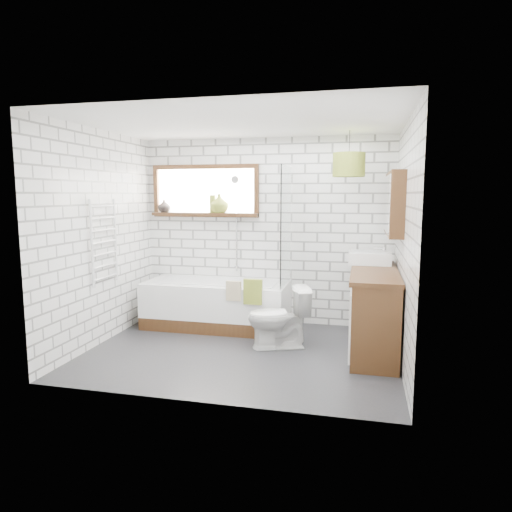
% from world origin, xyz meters
% --- Properties ---
extents(floor, '(3.40, 2.60, 0.01)m').
position_xyz_m(floor, '(0.00, 0.00, -0.01)').
color(floor, '#232326').
rests_on(floor, ground).
extents(ceiling, '(3.40, 2.60, 0.01)m').
position_xyz_m(ceiling, '(0.00, 0.00, 2.50)').
color(ceiling, white).
rests_on(ceiling, ground).
extents(wall_back, '(3.40, 0.01, 2.50)m').
position_xyz_m(wall_back, '(0.00, 1.30, 1.25)').
color(wall_back, white).
rests_on(wall_back, ground).
extents(wall_front, '(3.40, 0.01, 2.50)m').
position_xyz_m(wall_front, '(0.00, -1.30, 1.25)').
color(wall_front, white).
rests_on(wall_front, ground).
extents(wall_left, '(0.01, 2.60, 2.50)m').
position_xyz_m(wall_left, '(-1.70, 0.00, 1.25)').
color(wall_left, white).
rests_on(wall_left, ground).
extents(wall_right, '(0.01, 2.60, 2.50)m').
position_xyz_m(wall_right, '(1.70, 0.00, 1.25)').
color(wall_right, white).
rests_on(wall_right, ground).
extents(window, '(1.52, 0.16, 0.68)m').
position_xyz_m(window, '(-0.85, 1.26, 1.80)').
color(window, black).
rests_on(window, wall_back).
extents(towel_radiator, '(0.06, 0.52, 1.00)m').
position_xyz_m(towel_radiator, '(-1.66, 0.00, 1.20)').
color(towel_radiator, white).
rests_on(towel_radiator, wall_left).
extents(mirror_cabinet, '(0.16, 1.20, 0.70)m').
position_xyz_m(mirror_cabinet, '(1.62, 0.60, 1.65)').
color(mirror_cabinet, black).
rests_on(mirror_cabinet, wall_right).
extents(shower_riser, '(0.02, 0.02, 1.30)m').
position_xyz_m(shower_riser, '(-0.40, 1.26, 1.35)').
color(shower_riser, silver).
rests_on(shower_riser, wall_back).
extents(bathtub, '(1.88, 0.83, 0.61)m').
position_xyz_m(bathtub, '(-0.57, 0.89, 0.30)').
color(bathtub, white).
rests_on(bathtub, floor).
extents(shower_screen, '(0.02, 0.72, 1.50)m').
position_xyz_m(shower_screen, '(0.35, 0.89, 1.36)').
color(shower_screen, white).
rests_on(shower_screen, bathtub).
extents(towel_green, '(0.23, 0.06, 0.31)m').
position_xyz_m(towel_green, '(0.02, 0.47, 0.59)').
color(towel_green, olive).
rests_on(towel_green, bathtub).
extents(towel_beige, '(0.19, 0.05, 0.24)m').
position_xyz_m(towel_beige, '(-0.22, 0.47, 0.59)').
color(towel_beige, tan).
rests_on(towel_beige, bathtub).
extents(vanity, '(0.52, 1.60, 0.92)m').
position_xyz_m(vanity, '(1.44, 0.42, 0.46)').
color(vanity, black).
rests_on(vanity, floor).
extents(basin, '(0.50, 0.43, 0.14)m').
position_xyz_m(basin, '(1.38, 0.90, 0.99)').
color(basin, white).
rests_on(basin, vanity).
extents(tap, '(0.04, 0.04, 0.15)m').
position_xyz_m(tap, '(1.54, 0.90, 1.04)').
color(tap, silver).
rests_on(tap, vanity).
extents(toilet, '(0.60, 0.79, 0.71)m').
position_xyz_m(toilet, '(0.38, 0.24, 0.35)').
color(toilet, white).
rests_on(toilet, floor).
extents(vase_olive, '(0.29, 0.29, 0.26)m').
position_xyz_m(vase_olive, '(-0.64, 1.23, 1.61)').
color(vase_olive, olive).
rests_on(vase_olive, window).
extents(vase_dark, '(0.21, 0.21, 0.18)m').
position_xyz_m(vase_dark, '(-1.45, 1.23, 1.57)').
color(vase_dark, black).
rests_on(vase_dark, window).
extents(bottle, '(0.10, 0.10, 0.24)m').
position_xyz_m(bottle, '(-0.73, 1.23, 1.60)').
color(bottle, olive).
rests_on(bottle, window).
extents(pendant, '(0.38, 0.38, 0.28)m').
position_xyz_m(pendant, '(1.11, 0.83, 2.10)').
color(pendant, olive).
rests_on(pendant, ceiling).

